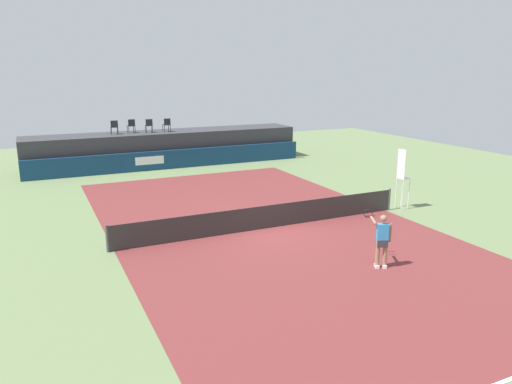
% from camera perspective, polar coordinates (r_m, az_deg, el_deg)
% --- Properties ---
extents(ground_plane, '(48.00, 48.00, 0.00)m').
position_cam_1_polar(ground_plane, '(22.20, -2.19, -2.06)').
color(ground_plane, '#6B7F51').
extents(court_inner, '(12.00, 22.00, 0.00)m').
position_cam_1_polar(court_inner, '(19.60, 1.25, -4.27)').
color(court_inner, maroon).
rests_on(court_inner, ground).
extents(line_near_baseline, '(12.00, 0.10, 0.00)m').
position_cam_1_polar(line_near_baseline, '(11.81, 27.10, -19.21)').
color(line_near_baseline, white).
rests_on(line_near_baseline, court_inner).
extents(sponsor_wall, '(18.00, 0.22, 1.20)m').
position_cam_1_polar(sponsor_wall, '(31.75, -9.66, 3.82)').
color(sponsor_wall, navy).
rests_on(sponsor_wall, ground).
extents(spectator_platform, '(18.00, 2.80, 2.20)m').
position_cam_1_polar(spectator_platform, '(33.39, -10.52, 5.15)').
color(spectator_platform, '#38383D').
rests_on(spectator_platform, ground).
extents(spectator_chair_far_left, '(0.47, 0.47, 0.89)m').
position_cam_1_polar(spectator_chair_far_left, '(32.33, -16.32, 7.39)').
color(spectator_chair_far_left, '#1E232D').
rests_on(spectator_chair_far_left, spectator_platform).
extents(spectator_chair_left, '(0.46, 0.46, 0.89)m').
position_cam_1_polar(spectator_chair_left, '(32.81, -14.45, 7.60)').
color(spectator_chair_left, '#1E232D').
rests_on(spectator_chair_left, spectator_platform).
extents(spectator_chair_center, '(0.48, 0.48, 0.89)m').
position_cam_1_polar(spectator_chair_center, '(32.70, -12.47, 7.69)').
color(spectator_chair_center, '#1E232D').
rests_on(spectator_chair_center, spectator_platform).
extents(spectator_chair_right, '(0.46, 0.46, 0.89)m').
position_cam_1_polar(spectator_chair_right, '(32.90, -10.45, 7.83)').
color(spectator_chair_right, '#1E232D').
rests_on(spectator_chair_right, spectator_platform).
extents(umpire_chair, '(0.50, 0.50, 2.76)m').
position_cam_1_polar(umpire_chair, '(22.94, 16.80, 1.96)').
color(umpire_chair, white).
rests_on(umpire_chair, ground).
extents(tennis_net, '(12.40, 0.02, 0.95)m').
position_cam_1_polar(tennis_net, '(19.45, 1.26, -2.95)').
color(tennis_net, '#2D2D2D').
rests_on(tennis_net, ground).
extents(net_post_near, '(0.10, 0.10, 1.00)m').
position_cam_1_polar(net_post_near, '(17.71, -17.10, -5.26)').
color(net_post_near, '#4C4C51').
rests_on(net_post_near, ground).
extents(net_post_far, '(0.10, 0.10, 1.00)m').
position_cam_1_polar(net_post_far, '(22.79, 15.37, -0.83)').
color(net_post_far, '#4C4C51').
rests_on(net_post_far, ground).
extents(tennis_player, '(0.60, 1.26, 1.77)m').
position_cam_1_polar(tennis_player, '(16.04, 14.56, -5.37)').
color(tennis_player, white).
rests_on(tennis_player, court_inner).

